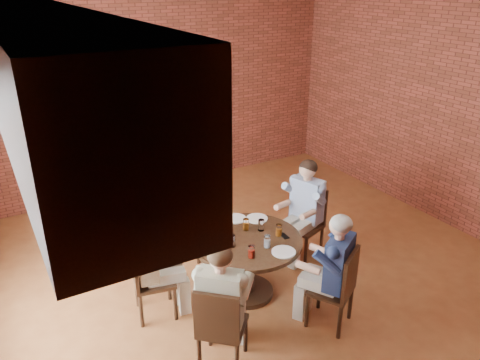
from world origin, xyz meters
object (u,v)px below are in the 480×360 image
diner_a (304,210)px  diner_c (153,262)px  smartphone (284,236)px  chair_a (307,219)px  diner_e (332,271)px  dining_table (247,255)px  diner_b (203,209)px  chair_b (200,217)px  chair_e (339,286)px  chair_d (220,326)px  diner_d (222,306)px  chair_c (146,276)px

diner_a → diner_c: size_ratio=1.01×
diner_a → smartphone: (-0.68, -0.53, 0.08)m
chair_a → diner_e: 1.43m
chair_a → diner_a: bearing=-90.0°
dining_table → diner_b: bearing=92.7°
chair_b → chair_e: chair_b is taller
diner_a → chair_b: size_ratio=1.44×
chair_d → smartphone: size_ratio=7.21×
diner_b → chair_d: size_ratio=1.42×
diner_d → chair_b: bearing=-66.7°
chair_b → diner_c: 1.37m
diner_a → chair_b: (-1.13, 0.78, -0.17)m
diner_c → diner_d: bearing=-151.8°
diner_e → smartphone: diner_e is taller
dining_table → chair_b: (-0.05, 1.14, -0.02)m
diner_e → dining_table: bearing=-90.0°
diner_b → diner_e: 2.01m
dining_table → diner_a: diner_a is taller
dining_table → chair_c: size_ratio=1.33×
dining_table → diner_d: 1.10m
chair_a → diner_a: (-0.08, -0.03, 0.16)m
chair_a → diner_b: bearing=-137.6°
diner_e → chair_b: bearing=-104.7°
dining_table → chair_d: 1.18m
chair_d → diner_c: bearing=-34.1°
chair_b → diner_e: diner_e is taller
diner_d → smartphone: diner_d is taller
diner_c → chair_c: bearing=90.0°
chair_e → chair_a: bearing=-144.7°
diner_c → diner_d: size_ratio=1.00×
diner_e → diner_d: bearing=-33.6°
chair_e → smartphone: (-0.16, 0.78, 0.25)m
chair_e → diner_e: (-0.04, 0.07, 0.15)m
dining_table → diner_e: bearing=-59.5°
diner_d → chair_a: bearing=-105.1°
chair_b → chair_d: size_ratio=1.00×
diner_c → smartphone: size_ratio=10.29×
dining_table → chair_a: (1.16, 0.39, -0.02)m
chair_a → chair_e: (-0.60, -1.34, -0.01)m
dining_table → diner_a: (1.07, 0.36, 0.15)m
diner_b → smartphone: diner_b is taller
diner_e → chair_c: bearing=-64.1°
chair_c → diner_d: size_ratio=0.71×
diner_d → smartphone: (1.13, 0.64, 0.09)m
dining_table → chair_d: bearing=-132.7°
diner_d → diner_e: (1.25, -0.07, -0.01)m
chair_b → diner_e: (0.57, -2.01, 0.15)m
diner_d → diner_e: bearing=-140.4°
diner_d → dining_table: bearing=-90.0°
dining_table → diner_d: bearing=-132.7°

